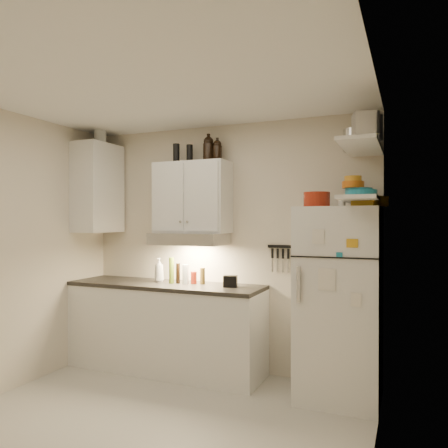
% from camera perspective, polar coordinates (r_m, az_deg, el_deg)
% --- Properties ---
extents(floor, '(3.20, 3.00, 0.02)m').
position_cam_1_polar(floor, '(3.69, -10.05, -25.10)').
color(floor, beige).
rests_on(floor, ground).
extents(ceiling, '(3.20, 3.00, 0.02)m').
position_cam_1_polar(ceiling, '(3.49, -10.10, 17.61)').
color(ceiling, white).
rests_on(ceiling, ground).
extents(back_wall, '(3.20, 0.02, 2.60)m').
position_cam_1_polar(back_wall, '(4.68, 0.11, -3.01)').
color(back_wall, beige).
rests_on(back_wall, ground).
extents(right_wall, '(0.02, 3.00, 2.60)m').
position_cam_1_polar(right_wall, '(2.81, 18.73, -5.29)').
color(right_wall, beige).
rests_on(right_wall, ground).
extents(base_cabinet, '(2.10, 0.60, 0.88)m').
position_cam_1_polar(base_cabinet, '(4.78, -7.65, -13.39)').
color(base_cabinet, white).
rests_on(base_cabinet, floor).
extents(countertop, '(2.10, 0.62, 0.04)m').
position_cam_1_polar(countertop, '(4.69, -7.65, -7.92)').
color(countertop, '#272521').
rests_on(countertop, base_cabinet).
extents(upper_cabinet, '(0.80, 0.33, 0.75)m').
position_cam_1_polar(upper_cabinet, '(4.64, -4.15, 3.45)').
color(upper_cabinet, white).
rests_on(upper_cabinet, back_wall).
extents(side_cabinet, '(0.33, 0.55, 1.00)m').
position_cam_1_polar(side_cabinet, '(5.16, -16.16, 4.51)').
color(side_cabinet, white).
rests_on(side_cabinet, left_wall).
extents(range_hood, '(0.76, 0.46, 0.12)m').
position_cam_1_polar(range_hood, '(4.58, -4.52, -1.95)').
color(range_hood, silver).
rests_on(range_hood, back_wall).
extents(fridge, '(0.70, 0.68, 1.70)m').
position_cam_1_polar(fridge, '(4.05, 14.82, -9.96)').
color(fridge, white).
rests_on(fridge, floor).
extents(shelf_hi, '(0.30, 0.95, 0.03)m').
position_cam_1_polar(shelf_hi, '(3.88, 17.53, 9.60)').
color(shelf_hi, white).
rests_on(shelf_hi, right_wall).
extents(shelf_lo, '(0.30, 0.95, 0.03)m').
position_cam_1_polar(shelf_lo, '(3.84, 17.52, 3.10)').
color(shelf_lo, white).
rests_on(shelf_lo, right_wall).
extents(knife_strip, '(0.42, 0.02, 0.03)m').
position_cam_1_polar(knife_strip, '(4.43, 8.37, -2.95)').
color(knife_strip, black).
rests_on(knife_strip, back_wall).
extents(dutch_oven, '(0.30, 0.30, 0.13)m').
position_cam_1_polar(dutch_oven, '(3.98, 12.00, 3.12)').
color(dutch_oven, maroon).
rests_on(dutch_oven, fridge).
extents(book_stack, '(0.29, 0.32, 0.09)m').
position_cam_1_polar(book_stack, '(3.85, 18.51, 2.83)').
color(book_stack, gold).
rests_on(book_stack, fridge).
extents(spice_jar, '(0.07, 0.07, 0.10)m').
position_cam_1_polar(spice_jar, '(3.94, 15.13, 2.92)').
color(spice_jar, silver).
rests_on(spice_jar, fridge).
extents(stock_pot, '(0.28, 0.28, 0.20)m').
position_cam_1_polar(stock_pot, '(4.22, 17.17, 10.41)').
color(stock_pot, silver).
rests_on(stock_pot, shelf_hi).
extents(tin_a, '(0.26, 0.24, 0.21)m').
position_cam_1_polar(tin_a, '(3.80, 18.15, 11.62)').
color(tin_a, '#AAAAAD').
rests_on(tin_a, shelf_hi).
extents(tin_b, '(0.21, 0.21, 0.17)m').
position_cam_1_polar(tin_b, '(3.52, 17.95, 12.25)').
color(tin_b, '#AAAAAD').
rests_on(tin_b, shelf_hi).
extents(bowl_teal, '(0.24, 0.24, 0.10)m').
position_cam_1_polar(bowl_teal, '(4.07, 17.20, 3.83)').
color(bowl_teal, teal).
rests_on(bowl_teal, shelf_lo).
extents(bowl_orange, '(0.19, 0.19, 0.06)m').
position_cam_1_polar(bowl_orange, '(4.04, 16.49, 4.94)').
color(bowl_orange, orange).
rests_on(bowl_orange, bowl_teal).
extents(bowl_yellow, '(0.15, 0.15, 0.05)m').
position_cam_1_polar(bowl_yellow, '(4.04, 16.49, 5.68)').
color(bowl_yellow, gold).
rests_on(bowl_yellow, bowl_orange).
extents(plates, '(0.30, 0.30, 0.06)m').
position_cam_1_polar(plates, '(3.83, 17.55, 3.80)').
color(plates, teal).
rests_on(plates, shelf_lo).
extents(growler_a, '(0.13, 0.13, 0.27)m').
position_cam_1_polar(growler_a, '(4.66, -2.04, 9.77)').
color(growler_a, black).
rests_on(growler_a, upper_cabinet).
extents(growler_b, '(0.11, 0.11, 0.23)m').
position_cam_1_polar(growler_b, '(4.61, -0.88, 9.58)').
color(growler_b, black).
rests_on(growler_b, upper_cabinet).
extents(thermos_a, '(0.08, 0.08, 0.20)m').
position_cam_1_polar(thermos_a, '(4.75, -4.51, 9.12)').
color(thermos_a, black).
rests_on(thermos_a, upper_cabinet).
extents(thermos_b, '(0.08, 0.08, 0.20)m').
position_cam_1_polar(thermos_b, '(4.76, -6.25, 9.14)').
color(thermos_b, black).
rests_on(thermos_b, upper_cabinet).
extents(side_jar, '(0.17, 0.17, 0.18)m').
position_cam_1_polar(side_jar, '(5.21, -15.88, 11.04)').
color(side_jar, silver).
rests_on(side_jar, side_cabinet).
extents(soap_bottle, '(0.13, 0.13, 0.29)m').
position_cam_1_polar(soap_bottle, '(4.78, -8.48, -5.78)').
color(soap_bottle, white).
rests_on(soap_bottle, countertop).
extents(pepper_mill, '(0.07, 0.07, 0.17)m').
position_cam_1_polar(pepper_mill, '(4.57, -2.82, -6.79)').
color(pepper_mill, brown).
rests_on(pepper_mill, countertop).
extents(oil_bottle, '(0.07, 0.07, 0.27)m').
position_cam_1_polar(oil_bottle, '(4.65, -6.88, -6.04)').
color(oil_bottle, '#5A741D').
rests_on(oil_bottle, countertop).
extents(vinegar_bottle, '(0.05, 0.05, 0.21)m').
position_cam_1_polar(vinegar_bottle, '(4.65, -6.02, -6.42)').
color(vinegar_bottle, black).
rests_on(vinegar_bottle, countertop).
extents(clear_bottle, '(0.08, 0.08, 0.20)m').
position_cam_1_polar(clear_bottle, '(4.60, -5.05, -6.56)').
color(clear_bottle, silver).
rests_on(clear_bottle, countertop).
extents(red_jar, '(0.08, 0.08, 0.13)m').
position_cam_1_polar(red_jar, '(4.60, -3.97, -7.02)').
color(red_jar, maroon).
rests_on(red_jar, countertop).
extents(caddy, '(0.15, 0.12, 0.11)m').
position_cam_1_polar(caddy, '(4.38, 0.83, -7.48)').
color(caddy, black).
rests_on(caddy, countertop).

